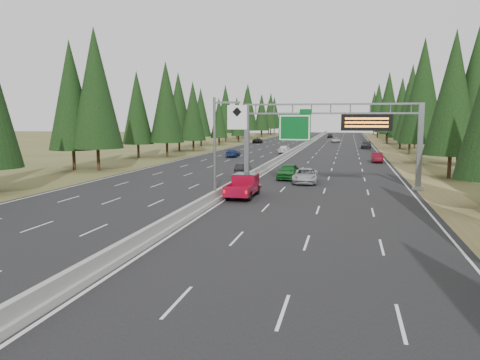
# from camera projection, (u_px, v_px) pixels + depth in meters

# --- Properties ---
(road) EXTENTS (32.00, 260.00, 0.08)m
(road) POSITION_uv_depth(u_px,v_px,m) (295.00, 152.00, 89.38)
(road) COLOR black
(road) RESTS_ON ground
(shoulder_right) EXTENTS (3.60, 260.00, 0.06)m
(shoulder_right) POSITION_uv_depth(u_px,v_px,m) (392.00, 154.00, 85.40)
(shoulder_right) COLOR olive
(shoulder_right) RESTS_ON ground
(shoulder_left) EXTENTS (3.60, 260.00, 0.06)m
(shoulder_left) POSITION_uv_depth(u_px,v_px,m) (206.00, 151.00, 93.37)
(shoulder_left) COLOR #4B4B23
(shoulder_left) RESTS_ON ground
(median_barrier) EXTENTS (0.70, 260.00, 0.85)m
(median_barrier) POSITION_uv_depth(u_px,v_px,m) (295.00, 150.00, 89.33)
(median_barrier) COLOR gray
(median_barrier) RESTS_ON road
(sign_gantry) EXTENTS (16.75, 0.98, 7.80)m
(sign_gantry) POSITION_uv_depth(u_px,v_px,m) (337.00, 132.00, 43.13)
(sign_gantry) COLOR slate
(sign_gantry) RESTS_ON road
(hov_sign_pole) EXTENTS (2.80, 0.50, 8.00)m
(hov_sign_pole) POSITION_uv_depth(u_px,v_px,m) (222.00, 142.00, 35.49)
(hov_sign_pole) COLOR slate
(hov_sign_pole) RESTS_ON road
(tree_row_right) EXTENTS (11.90, 241.79, 18.38)m
(tree_row_right) POSITION_uv_depth(u_px,v_px,m) (427.00, 101.00, 72.33)
(tree_row_right) COLOR black
(tree_row_right) RESTS_ON ground
(tree_row_left) EXTENTS (11.97, 238.08, 18.62)m
(tree_row_left) POSITION_uv_depth(u_px,v_px,m) (160.00, 103.00, 80.99)
(tree_row_left) COLOR black
(tree_row_left) RESTS_ON ground
(silver_minivan) EXTENTS (2.53, 5.24, 1.44)m
(silver_minivan) POSITION_uv_depth(u_px,v_px,m) (306.00, 176.00, 46.78)
(silver_minivan) COLOR #ACABB0
(silver_minivan) RESTS_ON road
(red_pickup) EXTENTS (2.02, 5.66, 1.84)m
(red_pickup) POSITION_uv_depth(u_px,v_px,m) (244.00, 184.00, 38.70)
(red_pickup) COLOR black
(red_pickup) RESTS_ON road
(car_ahead_green) EXTENTS (2.13, 4.86, 1.63)m
(car_ahead_green) POSITION_uv_depth(u_px,v_px,m) (288.00, 171.00, 49.79)
(car_ahead_green) COLOR #166321
(car_ahead_green) RESTS_ON road
(car_ahead_dkred) EXTENTS (1.53, 4.34, 1.43)m
(car_ahead_dkred) POSITION_uv_depth(u_px,v_px,m) (377.00, 157.00, 68.62)
(car_ahead_dkred) COLOR #5C0D19
(car_ahead_dkred) RESTS_ON road
(car_ahead_dkgrey) EXTENTS (2.42, 5.34, 1.52)m
(car_ahead_dkgrey) POSITION_uv_depth(u_px,v_px,m) (366.00, 145.00, 99.63)
(car_ahead_dkgrey) COLOR black
(car_ahead_dkgrey) RESTS_ON road
(car_ahead_white) EXTENTS (2.46, 5.12, 1.41)m
(car_ahead_white) POSITION_uv_depth(u_px,v_px,m) (336.00, 140.00, 125.03)
(car_ahead_white) COLOR #BEBEBE
(car_ahead_white) RESTS_ON road
(car_ahead_far) EXTENTS (1.74, 4.19, 1.42)m
(car_ahead_far) POSITION_uv_depth(u_px,v_px,m) (330.00, 136.00, 154.14)
(car_ahead_far) COLOR black
(car_ahead_far) RESTS_ON road
(car_onc_near) EXTENTS (1.83, 4.35, 1.40)m
(car_onc_near) POSITION_uv_depth(u_px,v_px,m) (243.00, 170.00, 52.62)
(car_onc_near) COLOR black
(car_onc_near) RESTS_ON road
(car_onc_blue) EXTENTS (2.01, 4.66, 1.34)m
(car_onc_blue) POSITION_uv_depth(u_px,v_px,m) (233.00, 153.00, 78.42)
(car_onc_blue) COLOR navy
(car_onc_blue) RESTS_ON road
(car_onc_white) EXTENTS (2.00, 4.57, 1.53)m
(car_onc_white) POSITION_uv_depth(u_px,v_px,m) (285.00, 149.00, 86.21)
(car_onc_white) COLOR white
(car_onc_white) RESTS_ON road
(car_onc_far) EXTENTS (2.72, 5.20, 1.40)m
(car_onc_far) POSITION_uv_depth(u_px,v_px,m) (258.00, 140.00, 122.51)
(car_onc_far) COLOR black
(car_onc_far) RESTS_ON road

